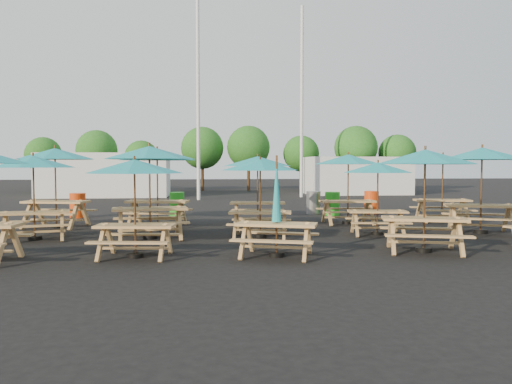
{
  "coord_description": "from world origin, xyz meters",
  "views": [
    {
      "loc": [
        -1.83,
        -15.23,
        1.98
      ],
      "look_at": [
        0.0,
        1.5,
        1.1
      ],
      "focal_mm": 35.0,
      "sensor_mm": 36.0,
      "label": 1
    }
  ],
  "objects": [
    {
      "name": "picnic_unit_10",
      "position": [
        3.18,
        -1.45,
        1.83
      ],
      "size": [
        2.33,
        2.33,
        2.1
      ],
      "rotation": [
        0.0,
        0.0,
        -0.16
      ],
      "color": "tan",
      "rests_on": "ground"
    },
    {
      "name": "tree_1",
      "position": [
        -9.74,
        23.9,
        3.15
      ],
      "size": [
        3.11,
        3.11,
        4.72
      ],
      "color": "#382314",
      "rests_on": "ground"
    },
    {
      "name": "tree_2",
      "position": [
        -6.39,
        23.65,
        2.62
      ],
      "size": [
        2.59,
        2.59,
        3.93
      ],
      "color": "#382314",
      "rests_on": "ground"
    },
    {
      "name": "tree_3",
      "position": [
        -1.75,
        24.72,
        3.41
      ],
      "size": [
        3.36,
        3.36,
        5.09
      ],
      "color": "#382314",
      "rests_on": "ground"
    },
    {
      "name": "tree_0",
      "position": [
        -14.07,
        25.25,
        2.83
      ],
      "size": [
        2.8,
        2.8,
        4.24
      ],
      "color": "#382314",
      "rests_on": "ground"
    },
    {
      "name": "picnic_unit_3",
      "position": [
        -3.26,
        -4.32,
        1.87
      ],
      "size": [
        2.33,
        2.33,
        2.14
      ],
      "rotation": [
        0.0,
        0.0,
        -0.13
      ],
      "color": "tan",
      "rests_on": "ground"
    },
    {
      "name": "tree_5",
      "position": [
        6.22,
        24.67,
        2.97
      ],
      "size": [
        2.94,
        2.94,
        4.45
      ],
      "color": "#382314",
      "rests_on": "ground"
    },
    {
      "name": "waste_bin_4",
      "position": [
        5.18,
        4.75,
        0.47
      ],
      "size": [
        0.59,
        0.59,
        0.94
      ],
      "primitive_type": "cylinder",
      "color": "red",
      "rests_on": "ground"
    },
    {
      "name": "tree_6",
      "position": [
        10.23,
        22.9,
        3.43
      ],
      "size": [
        3.38,
        3.38,
        5.13
      ],
      "color": "#382314",
      "rests_on": "ground"
    },
    {
      "name": "picnic_unit_5",
      "position": [
        -3.26,
        1.27,
        2.22
      ],
      "size": [
        2.87,
        2.87,
        2.55
      ],
      "rotation": [
        0.0,
        0.0,
        -0.18
      ],
      "color": "tan",
      "rests_on": "ground"
    },
    {
      "name": "picnic_unit_9",
      "position": [
        3.24,
        -4.34,
        2.07
      ],
      "size": [
        2.85,
        2.85,
        2.38
      ],
      "rotation": [
        0.0,
        0.0,
        -0.28
      ],
      "color": "tan",
      "rests_on": "ground"
    },
    {
      "name": "picnic_unit_1",
      "position": [
        -6.28,
        -1.41,
        1.98
      ],
      "size": [
        2.66,
        2.66,
        2.28
      ],
      "rotation": [
        0.0,
        0.0,
        0.24
      ],
      "color": "tan",
      "rests_on": "ground"
    },
    {
      "name": "picnic_unit_6",
      "position": [
        -0.21,
        -4.55,
        0.91
      ],
      "size": [
        2.12,
        1.98,
        2.21
      ],
      "rotation": [
        0.0,
        0.0,
        -0.32
      ],
      "color": "tan",
      "rests_on": "ground"
    },
    {
      "name": "tree_7",
      "position": [
        13.63,
        22.92,
        2.99
      ],
      "size": [
        2.95,
        2.95,
        4.48
      ],
      "color": "#382314",
      "rests_on": "ground"
    },
    {
      "name": "picnic_unit_8",
      "position": [
        0.03,
        1.3,
        2.03
      ],
      "size": [
        2.52,
        2.52,
        2.32
      ],
      "rotation": [
        0.0,
        0.0,
        -0.13
      ],
      "color": "tan",
      "rests_on": "ground"
    },
    {
      "name": "picnic_unit_14",
      "position": [
        6.62,
        1.5,
        2.09
      ],
      "size": [
        2.65,
        2.65,
        2.39
      ],
      "rotation": [
        0.0,
        0.0,
        -0.16
      ],
      "color": "tan",
      "rests_on": "ground"
    },
    {
      "name": "event_tent_0",
      "position": [
        -8.0,
        18.0,
        1.4
      ],
      "size": [
        8.0,
        4.0,
        2.8
      ],
      "primitive_type": "cube",
      "color": "silver",
      "rests_on": "ground"
    },
    {
      "name": "ground",
      "position": [
        0.0,
        0.0,
        0.0
      ],
      "size": [
        120.0,
        120.0,
        0.0
      ],
      "primitive_type": "plane",
      "color": "black",
      "rests_on": "ground"
    },
    {
      "name": "picnic_unit_13",
      "position": [
        6.32,
        -1.46,
        2.22
      ],
      "size": [
        3.16,
        3.16,
        2.54
      ],
      "rotation": [
        0.0,
        0.0,
        -0.35
      ],
      "color": "tan",
      "rests_on": "ground"
    },
    {
      "name": "picnic_unit_2",
      "position": [
        -6.5,
        1.37,
        2.24
      ],
      "size": [
        2.99,
        2.99,
        2.57
      ],
      "rotation": [
        0.0,
        0.0,
        -0.22
      ],
      "color": "tan",
      "rests_on": "ground"
    },
    {
      "name": "mast_0",
      "position": [
        -2.0,
        14.0,
        6.0
      ],
      "size": [
        0.2,
        0.2,
        12.0
      ],
      "primitive_type": "cylinder",
      "color": "silver",
      "rests_on": "ground"
    },
    {
      "name": "tree_4",
      "position": [
        1.9,
        24.26,
        3.46
      ],
      "size": [
        3.41,
        3.41,
        5.17
      ],
      "color": "#382314",
      "rests_on": "ground"
    },
    {
      "name": "waste_bin_2",
      "position": [
        2.74,
        4.8,
        0.47
      ],
      "size": [
        0.59,
        0.59,
        0.94
      ],
      "primitive_type": "cylinder",
      "color": "gray",
      "rests_on": "ground"
    },
    {
      "name": "waste_bin_3",
      "position": [
        3.38,
        4.25,
        0.47
      ],
      "size": [
        0.59,
        0.59,
        0.94
      ],
      "primitive_type": "cylinder",
      "color": "#21981B",
      "rests_on": "ground"
    },
    {
      "name": "mast_1",
      "position": [
        4.5,
        16.0,
        6.0
      ],
      "size": [
        0.2,
        0.2,
        12.0
      ],
      "primitive_type": "cylinder",
      "color": "silver",
      "rests_on": "ground"
    },
    {
      "name": "picnic_unit_4",
      "position": [
        -3.23,
        -1.5,
        2.22
      ],
      "size": [
        2.76,
        2.76,
        2.54
      ],
      "rotation": [
        0.0,
        0.0,
        0.13
      ],
      "color": "tan",
      "rests_on": "ground"
    },
    {
      "name": "event_tent_1",
      "position": [
        9.0,
        19.0,
        1.3
      ],
      "size": [
        7.0,
        4.0,
        2.6
      ],
      "primitive_type": "cube",
      "color": "silver",
      "rests_on": "ground"
    },
    {
      "name": "picnic_unit_7",
      "position": [
        -0.22,
        -1.59,
        1.9
      ],
      "size": [
        2.47,
        2.47,
        2.18
      ],
      "rotation": [
        0.0,
        0.0,
        -0.18
      ],
      "color": "tan",
      "rests_on": "ground"
    },
    {
      "name": "waste_bin_0",
      "position": [
        -6.55,
        4.41,
        0.47
      ],
      "size": [
        0.59,
        0.59,
        0.94
      ],
      "primitive_type": "cylinder",
      "color": "red",
      "rests_on": "ground"
    },
    {
      "name": "picnic_unit_11",
      "position": [
        3.14,
        1.32,
        2.09
      ],
      "size": [
        2.37,
        2.37,
        2.39
      ],
      "rotation": [
        0.0,
        0.0,
        -0.02
      ],
      "color": "tan",
      "rests_on": "ground"
    },
    {
      "name": "waste_bin_1",
      "position": [
        -2.81,
        4.73,
        0.47
      ],
      "size": [
        0.59,
        0.59,
        0.94
      ],
      "primitive_type": "cylinder",
      "color": "#21981B",
      "rests_on": "ground"
    }
  ]
}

